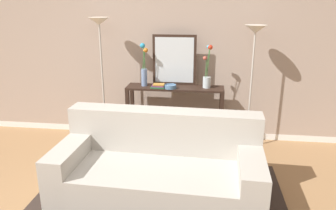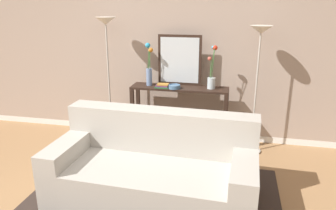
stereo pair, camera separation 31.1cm
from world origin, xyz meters
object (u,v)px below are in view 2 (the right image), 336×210
at_px(vase_tall_flowers, 149,68).
at_px(book_row_under_console, 150,138).
at_px(console_table, 179,106).
at_px(fruit_bowl, 174,87).
at_px(book_stack, 162,86).
at_px(floor_lamp_left, 107,45).
at_px(wall_mirror, 180,60).
at_px(couch, 154,171).
at_px(vase_short_flowers, 212,76).
at_px(floor_lamp_right, 259,55).

xyz_separation_m(vase_tall_flowers, book_row_under_console, (-0.01, -0.01, -1.04)).
distance_m(console_table, vase_tall_flowers, 0.67).
distance_m(fruit_bowl, book_stack, 0.17).
xyz_separation_m(book_stack, book_row_under_console, (-0.21, 0.07, -0.82)).
xyz_separation_m(floor_lamp_left, wall_mirror, (0.99, 0.16, -0.20)).
xyz_separation_m(wall_mirror, fruit_bowl, (-0.03, -0.22, -0.32)).
distance_m(couch, floor_lamp_left, 2.00).
height_order(console_table, vase_short_flowers, vase_short_flowers).
bearing_deg(floor_lamp_right, book_row_under_console, 178.79).
relative_size(floor_lamp_right, wall_mirror, 2.44).
bearing_deg(vase_short_flowers, floor_lamp_left, -178.22).
xyz_separation_m(floor_lamp_right, book_stack, (-1.24, -0.04, -0.45)).
xyz_separation_m(couch, floor_lamp_left, (-1.00, 1.35, 1.08)).
height_order(console_table, vase_tall_flowers, vase_tall_flowers).
relative_size(console_table, book_row_under_console, 6.07).
xyz_separation_m(couch, fruit_bowl, (-0.04, 1.29, 0.57)).
height_order(console_table, floor_lamp_left, floor_lamp_left).
xyz_separation_m(vase_tall_flowers, fruit_bowl, (0.38, -0.10, -0.22)).
height_order(floor_lamp_left, vase_tall_flowers, floor_lamp_left).
relative_size(wall_mirror, fruit_bowl, 4.37).
relative_size(book_stack, book_row_under_console, 0.86).
xyz_separation_m(console_table, book_row_under_console, (-0.44, 0.00, -0.52)).
height_order(floor_lamp_right, vase_tall_flowers, floor_lamp_right).
bearing_deg(fruit_bowl, book_stack, 172.63).
bearing_deg(vase_tall_flowers, console_table, -1.55).
distance_m(floor_lamp_left, vase_short_flowers, 1.49).
bearing_deg(vase_tall_flowers, floor_lamp_right, -1.67).
distance_m(console_table, fruit_bowl, 0.32).
distance_m(floor_lamp_left, vase_tall_flowers, 0.66).
bearing_deg(vase_tall_flowers, wall_mirror, 16.54).
distance_m(couch, console_table, 1.41).
distance_m(couch, book_row_under_console, 1.47).
bearing_deg(book_row_under_console, book_stack, -18.48).
bearing_deg(fruit_bowl, couch, -88.16).
bearing_deg(console_table, couch, -90.47).
height_order(floor_lamp_right, wall_mirror, floor_lamp_right).
height_order(vase_short_flowers, book_stack, vase_short_flowers).
distance_m(book_stack, book_row_under_console, 0.85).
bearing_deg(book_stack, floor_lamp_left, 177.06).
bearing_deg(wall_mirror, console_table, -78.65).
height_order(vase_short_flowers, book_row_under_console, vase_short_flowers).
distance_m(couch, vase_tall_flowers, 1.65).
bearing_deg(book_row_under_console, floor_lamp_right, -1.21).
xyz_separation_m(vase_short_flowers, book_row_under_console, (-0.87, -0.01, -0.97)).
bearing_deg(console_table, wall_mirror, 101.35).
xyz_separation_m(fruit_bowl, book_row_under_console, (-0.38, 0.09, -0.82)).
bearing_deg(couch, vase_tall_flowers, 106.72).
bearing_deg(vase_short_flowers, vase_tall_flowers, -179.81).
bearing_deg(vase_tall_flowers, book_row_under_console, -122.37).
xyz_separation_m(console_table, vase_short_flowers, (0.43, 0.01, 0.45)).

